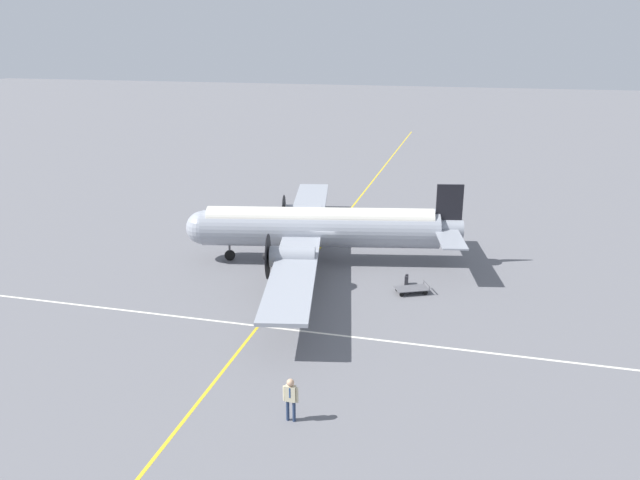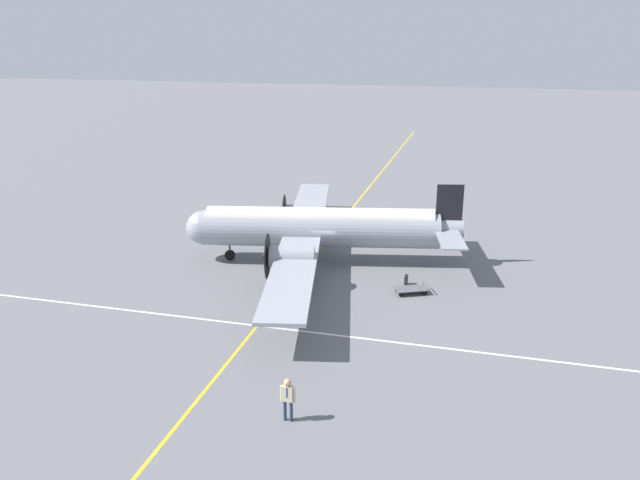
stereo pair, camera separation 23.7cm
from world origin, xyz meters
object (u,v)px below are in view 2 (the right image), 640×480
object	(u,v)px
airliner_main	(314,227)
suitcase_near_door	(406,280)
baggage_cart	(411,289)
crew_foreground	(288,395)

from	to	relation	value
airliner_main	suitcase_near_door	size ratio (longest dim) A/B	42.82
baggage_cart	crew_foreground	bearing A→B (deg)	52.17
crew_foreground	baggage_cart	world-z (taller)	crew_foreground
airliner_main	suitcase_near_door	world-z (taller)	airliner_main
crew_foreground	baggage_cart	xyz separation A→B (m)	(-13.89, 3.15, -0.86)
crew_foreground	baggage_cart	distance (m)	14.27
airliner_main	baggage_cart	bearing A→B (deg)	139.61
airliner_main	suitcase_near_door	bearing A→B (deg)	146.72
suitcase_near_door	baggage_cart	size ratio (longest dim) A/B	0.30
airliner_main	crew_foreground	world-z (taller)	airliner_main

